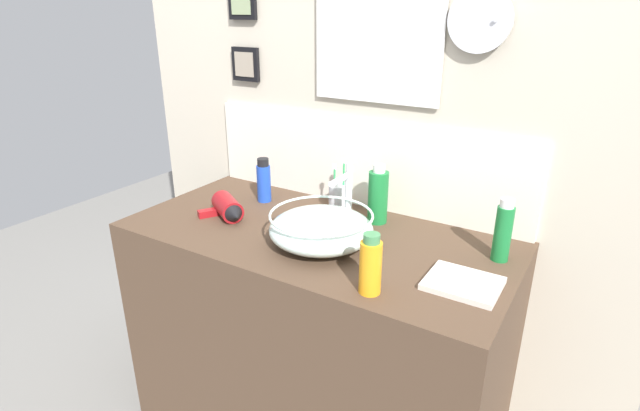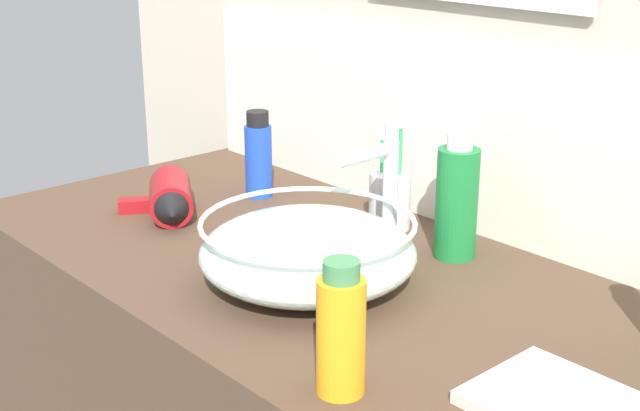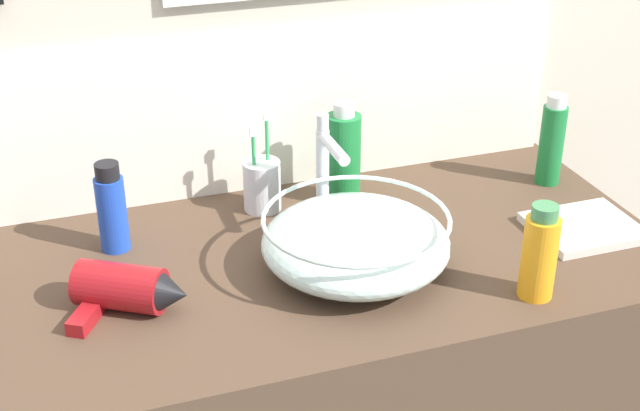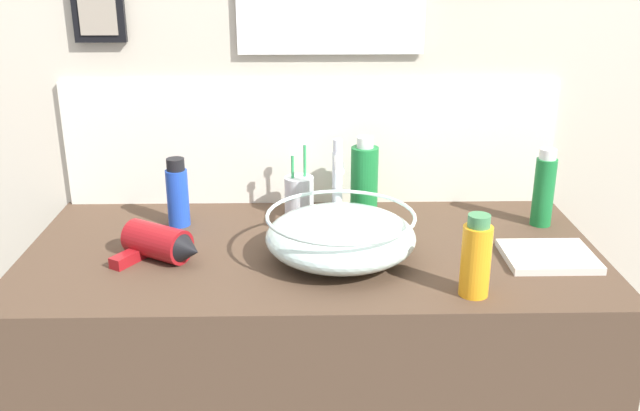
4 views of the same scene
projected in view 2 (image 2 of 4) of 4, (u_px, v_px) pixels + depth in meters
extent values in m
cube|color=silver|center=(442.00, 133.00, 1.53)|extent=(1.24, 0.02, 0.32)
ellipsoid|color=silver|center=(308.00, 253.00, 1.30)|extent=(0.32, 0.32, 0.10)
torus|color=silver|center=(308.00, 222.00, 1.28)|extent=(0.32, 0.32, 0.01)
torus|color=#B2B7BC|center=(308.00, 283.00, 1.32)|extent=(0.12, 0.12, 0.01)
cylinder|color=silver|center=(390.00, 200.00, 1.39)|extent=(0.02, 0.02, 0.19)
cylinder|color=silver|center=(365.00, 155.00, 1.33)|extent=(0.02, 0.11, 0.02)
cylinder|color=silver|center=(392.00, 132.00, 1.36)|extent=(0.02, 0.02, 0.03)
cylinder|color=maroon|center=(171.00, 196.00, 1.59)|extent=(0.16, 0.14, 0.08)
cone|color=black|center=(172.00, 213.00, 1.51)|extent=(0.07, 0.08, 0.06)
cube|color=maroon|center=(143.00, 205.00, 1.62)|extent=(0.07, 0.09, 0.02)
cylinder|color=silver|center=(390.00, 201.00, 1.53)|extent=(0.07, 0.07, 0.10)
cylinder|color=green|center=(399.00, 178.00, 1.51)|extent=(0.01, 0.01, 0.17)
cube|color=white|center=(401.00, 123.00, 1.48)|extent=(0.01, 0.01, 0.02)
cylinder|color=green|center=(382.00, 182.00, 1.53)|extent=(0.01, 0.01, 0.15)
cube|color=white|center=(383.00, 134.00, 1.50)|extent=(0.01, 0.01, 0.02)
cylinder|color=blue|center=(259.00, 161.00, 1.69)|extent=(0.05, 0.05, 0.14)
cylinder|color=black|center=(258.00, 119.00, 1.66)|extent=(0.04, 0.04, 0.03)
cylinder|color=orange|center=(341.00, 337.00, 1.01)|extent=(0.06, 0.06, 0.14)
cylinder|color=#3F7F4C|center=(341.00, 271.00, 0.99)|extent=(0.04, 0.04, 0.02)
cylinder|color=#197233|center=(457.00, 204.00, 1.40)|extent=(0.07, 0.07, 0.18)
cylinder|color=silver|center=(460.00, 141.00, 1.36)|extent=(0.04, 0.04, 0.03)
cube|color=silver|center=(561.00, 405.00, 0.99)|extent=(0.19, 0.16, 0.02)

